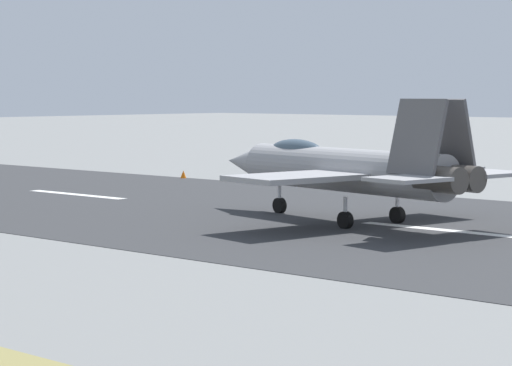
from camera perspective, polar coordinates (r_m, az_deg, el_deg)
name	(u,v)px	position (r m, az deg, el deg)	size (l,w,h in m)	color
ground_plane	(435,230)	(46.88, 9.55, -2.47)	(400.00, 400.00, 0.00)	slate
runway_strip	(436,229)	(46.87, 9.57, -2.46)	(240.00, 26.00, 0.02)	#313234
fighter_jet	(343,168)	(48.90, 4.69, 0.78)	(17.02, 13.49, 5.67)	#969698
marker_cone_mid	(405,190)	(62.74, 7.96, -0.37)	(0.44, 0.44, 0.55)	orange
marker_cone_far	(183,174)	(74.29, -3.90, 0.46)	(0.44, 0.44, 0.55)	orange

